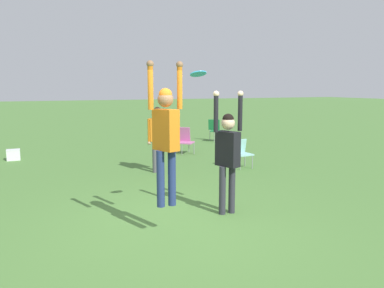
% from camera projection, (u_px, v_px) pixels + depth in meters
% --- Properties ---
extents(ground_plane, '(120.00, 120.00, 0.00)m').
position_uv_depth(ground_plane, '(180.00, 226.00, 6.14)').
color(ground_plane, '#4C7A38').
extents(person_jumping, '(0.55, 0.45, 2.17)m').
position_uv_depth(person_jumping, '(166.00, 131.00, 5.53)').
color(person_jumping, navy).
rests_on(person_jumping, ground_plane).
extents(person_defending, '(0.58, 0.47, 2.19)m').
position_uv_depth(person_defending, '(228.00, 149.00, 6.57)').
color(person_defending, '#2D2D38').
rests_on(person_defending, ground_plane).
extents(frisbee, '(0.26, 0.26, 0.10)m').
position_uv_depth(frisbee, '(198.00, 74.00, 5.94)').
color(frisbee, '#2D9EDB').
extents(camping_chair_0, '(0.73, 0.82, 0.89)m').
position_uv_depth(camping_chair_0, '(184.00, 139.00, 12.81)').
color(camping_chair_0, gray).
rests_on(camping_chair_0, ground_plane).
extents(camping_chair_1, '(0.50, 0.53, 0.79)m').
position_uv_depth(camping_chair_1, '(241.00, 151.00, 10.54)').
color(camping_chair_1, gray).
rests_on(camping_chair_1, ground_plane).
extents(camping_chair_3, '(0.66, 0.73, 0.90)m').
position_uv_depth(camping_chair_3, '(215.00, 128.00, 15.66)').
color(camping_chair_3, gray).
rests_on(camping_chair_3, ground_plane).
extents(person_spectator_near, '(0.57, 0.26, 1.74)m').
position_uv_depth(person_spectator_near, '(158.00, 133.00, 9.85)').
color(person_spectator_near, '#4C4C51').
rests_on(person_spectator_near, ground_plane).
extents(cooler_box, '(0.39, 0.33, 0.33)m').
position_uv_depth(cooler_box, '(13.00, 155.00, 11.63)').
color(cooler_box, white).
rests_on(cooler_box, ground_plane).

